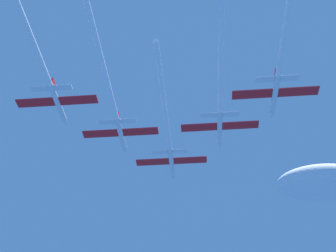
{
  "coord_description": "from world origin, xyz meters",
  "views": [
    {
      "loc": [
        7.7,
        -103.22,
        -75.09
      ],
      "look_at": [
        0.53,
        -16.26,
        0.06
      ],
      "focal_mm": 45.27,
      "sensor_mm": 36.0,
      "label": 1
    }
  ],
  "objects_px": {
    "jet_left_wing": "(110,93)",
    "jet_right_outer": "(283,42)",
    "jet_right_wing": "(220,80)",
    "jet_left_outer": "(41,62)",
    "jet_lead": "(168,133)"
  },
  "relations": [
    {
      "from": "jet_left_wing",
      "to": "jet_right_wing",
      "type": "xyz_separation_m",
      "value": [
        27.52,
        -2.18,
        -0.08
      ]
    },
    {
      "from": "jet_right_wing",
      "to": "jet_left_outer",
      "type": "distance_m",
      "value": 42.77
    },
    {
      "from": "jet_lead",
      "to": "jet_right_wing",
      "type": "xyz_separation_m",
      "value": [
        14.32,
        -18.2,
        0.7
      ]
    },
    {
      "from": "jet_left_wing",
      "to": "jet_left_outer",
      "type": "relative_size",
      "value": 1.1
    },
    {
      "from": "jet_left_outer",
      "to": "jet_left_wing",
      "type": "bearing_deg",
      "value": 37.75
    },
    {
      "from": "jet_left_wing",
      "to": "jet_left_outer",
      "type": "bearing_deg",
      "value": -142.25
    },
    {
      "from": "jet_left_outer",
      "to": "jet_right_outer",
      "type": "bearing_deg",
      "value": -2.49
    },
    {
      "from": "jet_lead",
      "to": "jet_left_outer",
      "type": "relative_size",
      "value": 0.99
    },
    {
      "from": "jet_lead",
      "to": "jet_right_outer",
      "type": "relative_size",
      "value": 0.91
    },
    {
      "from": "jet_left_wing",
      "to": "jet_right_outer",
      "type": "distance_m",
      "value": 43.11
    },
    {
      "from": "jet_left_wing",
      "to": "jet_right_outer",
      "type": "xyz_separation_m",
      "value": [
        40.93,
        -13.48,
        -1.24
      ]
    },
    {
      "from": "jet_right_wing",
      "to": "jet_left_outer",
      "type": "bearing_deg",
      "value": -167.99
    },
    {
      "from": "jet_lead",
      "to": "jet_left_outer",
      "type": "bearing_deg",
      "value": -135.44
    },
    {
      "from": "jet_left_outer",
      "to": "jet_right_outer",
      "type": "relative_size",
      "value": 0.91
    },
    {
      "from": "jet_right_outer",
      "to": "jet_left_outer",
      "type": "bearing_deg",
      "value": 177.51
    }
  ]
}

